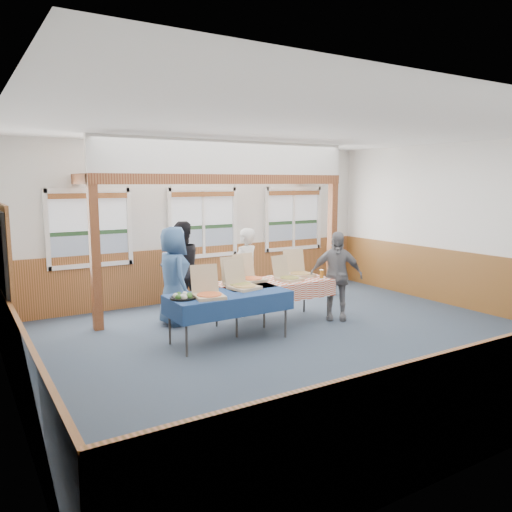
% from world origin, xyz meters
% --- Properties ---
extents(floor, '(8.00, 8.00, 0.00)m').
position_xyz_m(floor, '(0.00, 0.00, 0.00)').
color(floor, '#2C3848').
rests_on(floor, ground).
extents(ceiling, '(8.00, 8.00, 0.00)m').
position_xyz_m(ceiling, '(0.00, 0.00, 3.20)').
color(ceiling, white).
rests_on(ceiling, wall_back).
extents(wall_back, '(8.00, 0.00, 8.00)m').
position_xyz_m(wall_back, '(0.00, 3.50, 1.60)').
color(wall_back, silver).
rests_on(wall_back, floor).
extents(wall_left, '(0.00, 8.00, 8.00)m').
position_xyz_m(wall_left, '(-4.00, 0.00, 1.60)').
color(wall_left, silver).
rests_on(wall_left, floor).
extents(wall_right, '(0.00, 8.00, 8.00)m').
position_xyz_m(wall_right, '(4.00, 0.00, 1.60)').
color(wall_right, silver).
rests_on(wall_right, floor).
extents(wainscot_back, '(7.98, 0.05, 1.10)m').
position_xyz_m(wainscot_back, '(0.00, 3.48, 0.55)').
color(wainscot_back, brown).
rests_on(wainscot_back, floor).
extents(wainscot_left, '(0.05, 6.98, 1.10)m').
position_xyz_m(wainscot_left, '(-3.98, 0.00, 0.55)').
color(wainscot_left, brown).
rests_on(wainscot_left, floor).
extents(wainscot_right, '(0.05, 6.98, 1.10)m').
position_xyz_m(wainscot_right, '(3.98, 0.00, 0.55)').
color(wainscot_right, brown).
rests_on(wainscot_right, floor).
extents(cased_opening, '(0.06, 1.30, 2.10)m').
position_xyz_m(cased_opening, '(-3.96, 0.90, 1.05)').
color(cased_opening, '#363636').
rests_on(cased_opening, wall_left).
extents(window_left, '(1.56, 0.10, 1.46)m').
position_xyz_m(window_left, '(-2.30, 3.46, 1.68)').
color(window_left, white).
rests_on(window_left, wall_back).
extents(window_mid, '(1.56, 0.10, 1.46)m').
position_xyz_m(window_mid, '(0.00, 3.46, 1.68)').
color(window_mid, white).
rests_on(window_mid, wall_back).
extents(window_right, '(1.56, 0.10, 1.46)m').
position_xyz_m(window_right, '(2.30, 3.46, 1.68)').
color(window_right, white).
rests_on(window_right, wall_back).
extents(post_left, '(0.15, 0.15, 2.40)m').
position_xyz_m(post_left, '(-2.50, 2.30, 1.20)').
color(post_left, '#5E2814').
rests_on(post_left, floor).
extents(post_right, '(0.15, 0.15, 2.40)m').
position_xyz_m(post_right, '(2.50, 2.30, 1.20)').
color(post_right, '#5E2814').
rests_on(post_right, floor).
extents(cross_beam, '(5.15, 0.18, 0.18)m').
position_xyz_m(cross_beam, '(0.00, 2.30, 2.49)').
color(cross_beam, '#5E2814').
rests_on(cross_beam, post_left).
extents(table_left, '(2.04, 1.56, 0.76)m').
position_xyz_m(table_left, '(-0.92, 0.64, 0.70)').
color(table_left, '#363636').
rests_on(table_left, floor).
extents(table_right, '(2.11, 1.10, 0.76)m').
position_xyz_m(table_right, '(0.19, 1.08, 0.71)').
color(table_right, '#363636').
rests_on(table_right, floor).
extents(pizza_box_a, '(0.50, 0.57, 0.45)m').
position_xyz_m(pizza_box_a, '(-1.31, 0.53, 0.83)').
color(pizza_box_a, tan).
rests_on(pizza_box_a, table_left).
extents(pizza_box_b, '(0.50, 0.57, 0.45)m').
position_xyz_m(pizza_box_b, '(-0.58, 0.80, 0.82)').
color(pizza_box_b, tan).
rests_on(pizza_box_b, table_left).
extents(pizza_box_c, '(0.46, 0.54, 0.46)m').
position_xyz_m(pizza_box_c, '(-0.55, 0.99, 0.83)').
color(pizza_box_c, tan).
rests_on(pizza_box_c, table_right).
extents(pizza_box_d, '(0.44, 0.53, 0.45)m').
position_xyz_m(pizza_box_d, '(-0.16, 1.28, 0.82)').
color(pizza_box_d, tan).
rests_on(pizza_box_d, table_right).
extents(pizza_box_e, '(0.46, 0.52, 0.41)m').
position_xyz_m(pizza_box_e, '(0.44, 1.00, 0.82)').
color(pizza_box_e, tan).
rests_on(pizza_box_e, table_right).
extents(pizza_box_f, '(0.47, 0.55, 0.46)m').
position_xyz_m(pizza_box_f, '(0.85, 1.23, 0.83)').
color(pizza_box_f, tan).
rests_on(pizza_box_f, table_right).
extents(veggie_tray, '(0.38, 0.38, 0.09)m').
position_xyz_m(veggie_tray, '(-1.67, 0.64, 0.79)').
color(veggie_tray, black).
rests_on(veggie_tray, table_left).
extents(drink_glass, '(0.07, 0.07, 0.15)m').
position_xyz_m(drink_glass, '(1.04, 0.83, 0.83)').
color(drink_glass, '#9F5F1A').
rests_on(drink_glass, table_right).
extents(woman_white, '(0.68, 0.56, 1.62)m').
position_xyz_m(woman_white, '(0.04, 1.79, 0.81)').
color(woman_white, silver).
rests_on(woman_white, floor).
extents(woman_black, '(0.91, 0.76, 1.72)m').
position_xyz_m(woman_black, '(-0.84, 2.69, 0.86)').
color(woman_black, black).
rests_on(woman_black, floor).
extents(man_blue, '(0.57, 0.85, 1.70)m').
position_xyz_m(man_blue, '(-1.29, 1.94, 0.85)').
color(man_blue, '#335481').
rests_on(man_blue, floor).
extents(person_grey, '(0.97, 0.87, 1.58)m').
position_xyz_m(person_grey, '(1.31, 0.75, 0.79)').
color(person_grey, slate).
rests_on(person_grey, floor).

